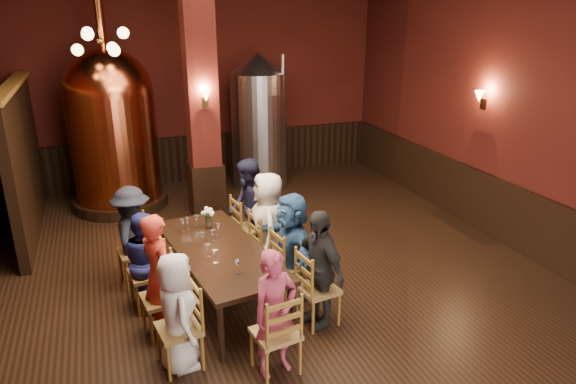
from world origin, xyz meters
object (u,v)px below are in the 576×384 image
object	(u,v)px
person_0	(177,312)
rose_vase	(208,215)
person_1	(159,276)
dining_table	(219,253)
steel_vessel	(259,122)
person_2	(146,260)
copper_kettle	(113,128)

from	to	relation	value
person_0	rose_vase	size ratio (longest dim) A/B	4.33
person_1	rose_vase	world-z (taller)	person_1
dining_table	rose_vase	xyz separation A→B (m)	(0.01, 0.67, 0.26)
person_0	steel_vessel	size ratio (longest dim) A/B	0.48
dining_table	person_0	xyz separation A→B (m)	(-0.70, -1.11, -0.03)
person_1	steel_vessel	xyz separation A→B (m)	(2.64, 4.60, 0.63)
person_0	rose_vase	distance (m)	1.94
person_0	person_2	world-z (taller)	person_0
person_2	rose_vase	world-z (taller)	person_2
person_0	copper_kettle	xyz separation A→B (m)	(-0.30, 5.12, 0.86)
person_0	steel_vessel	distance (m)	5.89
dining_table	person_2	xyz separation A→B (m)	(-0.89, 0.21, -0.05)
person_0	copper_kettle	world-z (taller)	copper_kettle
dining_table	copper_kettle	bearing A→B (deg)	96.18
copper_kettle	steel_vessel	world-z (taller)	copper_kettle
person_2	steel_vessel	bearing A→B (deg)	-56.85
dining_table	rose_vase	world-z (taller)	rose_vase
steel_vessel	person_0	bearing A→B (deg)	-115.84
person_2	steel_vessel	distance (m)	4.85
steel_vessel	dining_table	bearing A→B (deg)	-113.93
person_1	person_2	world-z (taller)	person_1
person_2	person_1	bearing A→B (deg)	165.74
person_1	steel_vessel	world-z (taller)	steel_vessel
person_1	steel_vessel	size ratio (longest dim) A/B	0.54
dining_table	person_0	bearing A→B (deg)	-130.36
dining_table	copper_kettle	xyz separation A→B (m)	(-1.01, 4.02, 0.83)
person_2	steel_vessel	world-z (taller)	steel_vessel
copper_kettle	steel_vessel	bearing A→B (deg)	2.81
person_1	person_0	bearing A→B (deg)	165.23
person_1	copper_kettle	size ratio (longest dim) A/B	0.36
person_1	person_2	xyz separation A→B (m)	(-0.09, 0.65, -0.11)
person_1	copper_kettle	world-z (taller)	copper_kettle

